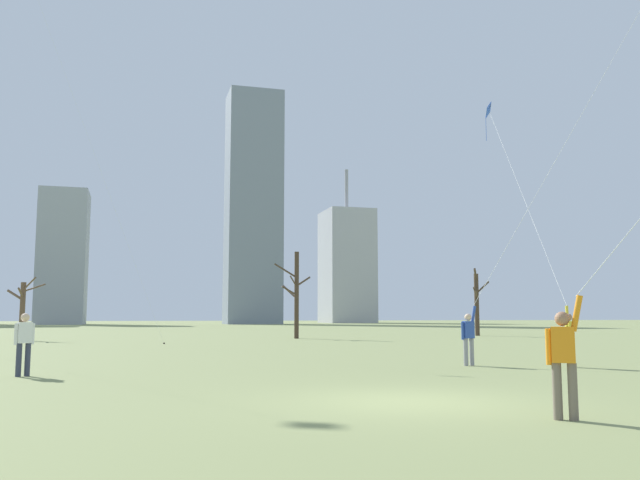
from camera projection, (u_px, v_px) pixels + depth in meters
The scene contains 11 objects.
ground_plane at pixel (409, 402), 12.04m from camera, with size 400.00×400.00×0.00m, color #848E56.
kite_flyer_midfield_center_blue at pixel (555, 297), 21.73m from camera, with size 4.49×11.85×12.28m.
kite_flyer_midfield_right_white at pixel (523, 234), 21.80m from camera, with size 12.08×0.47×19.21m.
bystander_watching_nearby at pixel (24, 341), 17.17m from camera, with size 0.47×0.33×1.62m.
distant_kite_high_overhead_green at pixel (56, 49), 38.09m from camera, with size 8.11×1.75×20.51m.
bare_tree_rightmost at pixel (22, 307), 42.34m from camera, with size 2.28×1.98×4.00m.
bare_tree_left_of_center at pixel (477, 301), 52.21m from camera, with size 1.83×2.02×5.27m.
bare_tree_far_right_edge at pixel (296, 293), 45.95m from camera, with size 2.67×2.10×5.99m.
skyline_tall_tower at pixel (63, 257), 121.00m from camera, with size 8.28×9.62×24.40m.
skyline_short_annex at pixel (253, 207), 127.60m from camera, with size 10.27×8.42×44.78m.
skyline_slender_spire at pixel (347, 266), 147.92m from camera, with size 10.29×11.89×34.54m.
Camera 1 is at (-4.85, -11.42, 1.56)m, focal length 37.25 mm.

